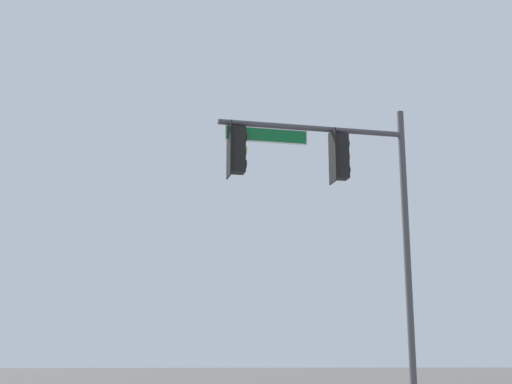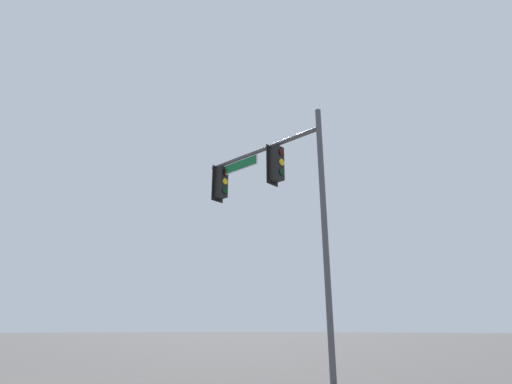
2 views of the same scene
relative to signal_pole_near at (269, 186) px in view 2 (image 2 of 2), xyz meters
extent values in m
cylinder|color=#47474C|center=(-1.93, -0.10, -1.78)|extent=(0.16, 0.16, 7.41)
cylinder|color=#47474C|center=(0.36, 0.02, 1.33)|extent=(4.59, 0.36, 0.13)
cube|color=black|center=(-0.14, -0.01, 0.66)|extent=(0.06, 0.52, 1.30)
cube|color=black|center=(-0.33, -0.02, 0.66)|extent=(0.38, 0.34, 1.10)
cylinder|color=black|center=(-0.33, -0.02, 1.27)|extent=(0.04, 0.04, 0.12)
cylinder|color=#340503|center=(-0.53, -0.03, 0.99)|extent=(0.04, 0.22, 0.22)
cylinder|color=yellow|center=(-0.53, -0.03, 0.66)|extent=(0.04, 0.22, 0.22)
cylinder|color=black|center=(-0.53, -0.03, 0.33)|extent=(0.04, 0.22, 0.22)
cube|color=black|center=(2.38, 0.12, 0.66)|extent=(0.06, 0.52, 1.30)
cube|color=black|center=(2.19, 0.11, 0.66)|extent=(0.38, 0.34, 1.10)
cylinder|color=black|center=(2.19, 0.11, 1.27)|extent=(0.04, 0.04, 0.12)
cylinder|color=#340503|center=(1.99, 0.10, 0.99)|extent=(0.04, 0.22, 0.22)
cylinder|color=yellow|center=(1.99, 0.10, 0.66)|extent=(0.04, 0.22, 0.22)
cylinder|color=black|center=(1.99, 0.10, 0.33)|extent=(0.04, 0.22, 0.22)
cube|color=#0F602D|center=(1.48, 0.07, 1.07)|extent=(1.93, 0.14, 0.31)
cube|color=white|center=(1.48, 0.07, 1.07)|extent=(1.99, 0.12, 0.37)
camera|label=1|loc=(4.42, 15.82, -4.16)|focal=50.00mm
camera|label=2|loc=(-7.97, 8.55, -4.25)|focal=28.00mm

